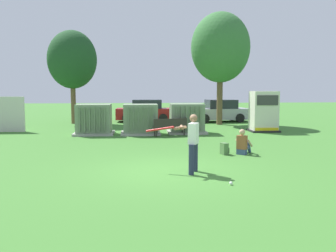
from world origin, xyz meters
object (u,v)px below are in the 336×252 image
at_px(transformer_mid_east, 187,119).
at_px(seated_spectator, 243,144).
at_px(backpack, 225,149).
at_px(sports_ball, 231,183).
at_px(transformer_west, 94,120).
at_px(park_bench, 170,126).
at_px(transformer_mid_west, 141,120).
at_px(generator_enclosure, 264,112).
at_px(parked_car_left_of_center, 219,111).
at_px(batter, 192,140).
at_px(parked_car_leftmost, 146,111).

bearing_deg(transformer_mid_east, seated_spectator, -78.70).
relative_size(transformer_mid_east, backpack, 4.77).
distance_m(seated_spectator, backpack, 0.73).
xyz_separation_m(transformer_mid_east, sports_ball, (-0.26, -10.77, -0.74)).
distance_m(transformer_west, seated_spectator, 8.91).
distance_m(park_bench, backpack, 5.58).
relative_size(transformer_mid_west, generator_enclosure, 0.91).
bearing_deg(transformer_mid_east, backpack, -84.93).
distance_m(transformer_mid_west, generator_enclosure, 7.05).
xyz_separation_m(generator_enclosure, sports_ball, (-4.73, -11.17, -1.09)).
xyz_separation_m(transformer_mid_west, backpack, (3.11, -6.21, -0.57)).
xyz_separation_m(transformer_west, generator_enclosure, (9.49, 0.59, 0.35)).
height_order(park_bench, parked_car_left_of_center, parked_car_left_of_center).
bearing_deg(batter, parked_car_leftmost, 93.58).
relative_size(transformer_mid_west, parked_car_leftmost, 0.49).
bearing_deg(backpack, transformer_west, 131.60).
height_order(transformer_mid_west, parked_car_leftmost, same).
bearing_deg(transformer_mid_east, transformer_mid_west, -173.46).
relative_size(transformer_mid_east, sports_ball, 23.33).
bearing_deg(parked_car_leftmost, batter, -86.42).
height_order(transformer_mid_east, park_bench, transformer_mid_east).
bearing_deg(transformer_west, transformer_mid_west, -2.20).
bearing_deg(transformer_mid_west, park_bench, -30.23).
bearing_deg(batter, seated_spectator, 50.32).
xyz_separation_m(seated_spectator, parked_car_left_of_center, (1.98, 12.95, 0.38)).
relative_size(seated_spectator, parked_car_left_of_center, 0.22).
xyz_separation_m(park_bench, backpack, (1.61, -5.33, -0.32)).
bearing_deg(parked_car_left_of_center, parked_car_leftmost, 174.62).
relative_size(generator_enclosure, parked_car_left_of_center, 0.53).
bearing_deg(parked_car_leftmost, seated_spectator, -75.77).
relative_size(transformer_mid_east, batter, 1.21).
height_order(park_bench, sports_ball, park_bench).
relative_size(sports_ball, parked_car_left_of_center, 0.02).
xyz_separation_m(transformer_mid_west, sports_ball, (2.27, -10.48, -0.74)).
distance_m(transformer_west, batter, 9.96).
height_order(transformer_mid_west, batter, batter).
bearing_deg(transformer_mid_east, park_bench, -131.30).
height_order(transformer_west, generator_enclosure, generator_enclosure).
height_order(transformer_west, transformer_mid_east, same).
bearing_deg(transformer_mid_west, parked_car_leftmost, 86.71).
xyz_separation_m(backpack, parked_car_leftmost, (-2.70, 13.49, 0.54)).
height_order(park_bench, parked_car_leftmost, parked_car_leftmost).
distance_m(sports_ball, seated_spectator, 4.58).
bearing_deg(batter, transformer_mid_east, 83.32).
xyz_separation_m(transformer_west, sports_ball, (4.76, -10.57, -0.74)).
bearing_deg(backpack, transformer_mid_east, 95.07).
height_order(park_bench, backpack, park_bench).
relative_size(parked_car_leftmost, parked_car_left_of_center, 0.98).
bearing_deg(parked_car_left_of_center, seated_spectator, -98.71).
distance_m(batter, sports_ball, 1.89).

